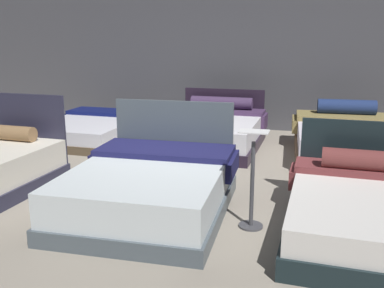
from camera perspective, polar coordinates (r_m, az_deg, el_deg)
ground_plane at (r=5.68m, az=-1.89°, el=-4.83°), size 18.00×18.00×0.02m
showroom_back_wall at (r=8.83m, az=5.05°, el=13.44°), size 18.00×0.06×3.50m
bed_1 at (r=4.60m, az=-5.51°, el=-5.72°), size 1.70×2.07×1.07m
bed_2 at (r=4.35m, az=22.46°, el=-8.39°), size 1.56×2.01×0.94m
bed_3 at (r=8.11m, az=-13.18°, el=1.98°), size 1.69×2.16×0.43m
bed_4 at (r=7.32m, az=2.64°, el=1.71°), size 1.70×2.12×0.89m
bed_5 at (r=7.16m, az=20.32°, el=0.54°), size 1.81×2.21×0.81m
price_sign at (r=4.20m, az=8.01°, el=-6.27°), size 0.28×0.24×0.97m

